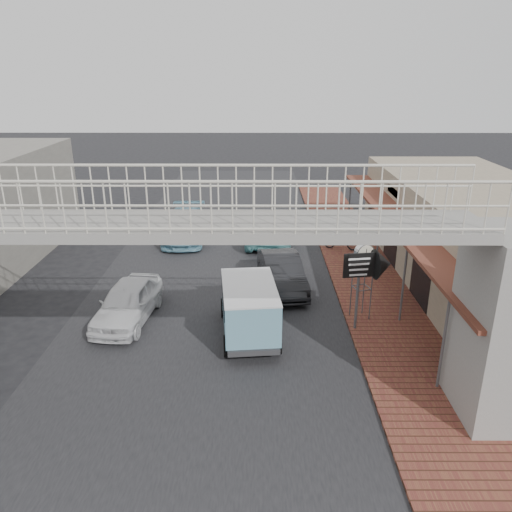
{
  "coord_description": "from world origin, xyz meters",
  "views": [
    {
      "loc": [
        1.85,
        -14.92,
        8.43
      ],
      "look_at": [
        1.76,
        2.98,
        1.8
      ],
      "focal_mm": 35.0,
      "sensor_mm": 36.0,
      "label": 1
    }
  ],
  "objects_px": {
    "angkot_van": "(249,303)",
    "arrow_sign": "(380,265)",
    "angkot_far": "(185,225)",
    "motorcycle_near": "(341,240)",
    "motorcycle_far": "(321,222)",
    "street_clock": "(364,256)",
    "white_hatchback": "(128,302)",
    "angkot_curb": "(271,230)",
    "dark_sedan": "(282,272)"
  },
  "relations": [
    {
      "from": "motorcycle_near",
      "to": "motorcycle_far",
      "type": "distance_m",
      "value": 2.96
    },
    {
      "from": "dark_sedan",
      "to": "motorcycle_far",
      "type": "bearing_deg",
      "value": 63.7
    },
    {
      "from": "motorcycle_far",
      "to": "arrow_sign",
      "type": "xyz_separation_m",
      "value": [
        0.58,
        -10.98,
        1.75
      ]
    },
    {
      "from": "white_hatchback",
      "to": "arrow_sign",
      "type": "xyz_separation_m",
      "value": [
        8.71,
        -0.67,
        1.7
      ]
    },
    {
      "from": "motorcycle_far",
      "to": "arrow_sign",
      "type": "distance_m",
      "value": 11.14
    },
    {
      "from": "angkot_far",
      "to": "street_clock",
      "type": "xyz_separation_m",
      "value": [
        7.55,
        -9.29,
        1.69
      ]
    },
    {
      "from": "dark_sedan",
      "to": "street_clock",
      "type": "height_order",
      "value": "street_clock"
    },
    {
      "from": "angkot_far",
      "to": "angkot_curb",
      "type": "bearing_deg",
      "value": -8.73
    },
    {
      "from": "dark_sedan",
      "to": "motorcycle_near",
      "type": "relative_size",
      "value": 2.43
    },
    {
      "from": "white_hatchback",
      "to": "motorcycle_near",
      "type": "xyz_separation_m",
      "value": [
        8.8,
        7.43,
        -0.14
      ]
    },
    {
      "from": "angkot_curb",
      "to": "motorcycle_near",
      "type": "height_order",
      "value": "angkot_curb"
    },
    {
      "from": "angkot_curb",
      "to": "motorcycle_far",
      "type": "bearing_deg",
      "value": -145.87
    },
    {
      "from": "angkot_curb",
      "to": "street_clock",
      "type": "xyz_separation_m",
      "value": [
        3.0,
        -8.74,
        1.76
      ]
    },
    {
      "from": "motorcycle_far",
      "to": "angkot_van",
      "type": "bearing_deg",
      "value": 166.46
    },
    {
      "from": "angkot_van",
      "to": "street_clock",
      "type": "distance_m",
      "value": 4.3
    },
    {
      "from": "street_clock",
      "to": "white_hatchback",
      "type": "bearing_deg",
      "value": 162.47
    },
    {
      "from": "angkot_far",
      "to": "arrow_sign",
      "type": "height_order",
      "value": "arrow_sign"
    },
    {
      "from": "angkot_far",
      "to": "street_clock",
      "type": "distance_m",
      "value": 12.09
    },
    {
      "from": "angkot_van",
      "to": "arrow_sign",
      "type": "height_order",
      "value": "arrow_sign"
    },
    {
      "from": "motorcycle_near",
      "to": "street_clock",
      "type": "relative_size",
      "value": 0.63
    },
    {
      "from": "white_hatchback",
      "to": "angkot_far",
      "type": "distance_m",
      "value": 9.38
    },
    {
      "from": "angkot_far",
      "to": "motorcycle_far",
      "type": "height_order",
      "value": "angkot_far"
    },
    {
      "from": "white_hatchback",
      "to": "dark_sedan",
      "type": "distance_m",
      "value": 6.3
    },
    {
      "from": "white_hatchback",
      "to": "motorcycle_near",
      "type": "bearing_deg",
      "value": 46.19
    },
    {
      "from": "dark_sedan",
      "to": "arrow_sign",
      "type": "relative_size",
      "value": 1.51
    },
    {
      "from": "motorcycle_near",
      "to": "street_clock",
      "type": "xyz_separation_m",
      "value": [
        -0.48,
        -7.37,
        1.87
      ]
    },
    {
      "from": "angkot_far",
      "to": "motorcycle_near",
      "type": "bearing_deg",
      "value": -15.33
    },
    {
      "from": "white_hatchback",
      "to": "angkot_curb",
      "type": "xyz_separation_m",
      "value": [
        5.31,
        8.8,
        -0.03
      ]
    },
    {
      "from": "angkot_van",
      "to": "street_clock",
      "type": "relative_size",
      "value": 1.44
    },
    {
      "from": "angkot_curb",
      "to": "arrow_sign",
      "type": "bearing_deg",
      "value": 115.71
    },
    {
      "from": "white_hatchback",
      "to": "angkot_van",
      "type": "relative_size",
      "value": 1.02
    },
    {
      "from": "angkot_van",
      "to": "street_clock",
      "type": "xyz_separation_m",
      "value": [
        3.97,
        1.13,
        1.22
      ]
    },
    {
      "from": "angkot_far",
      "to": "motorcycle_near",
      "type": "distance_m",
      "value": 8.26
    },
    {
      "from": "motorcycle_near",
      "to": "angkot_far",
      "type": "bearing_deg",
      "value": 94.11
    },
    {
      "from": "angkot_far",
      "to": "arrow_sign",
      "type": "relative_size",
      "value": 1.81
    },
    {
      "from": "angkot_far",
      "to": "street_clock",
      "type": "bearing_deg",
      "value": -52.78
    },
    {
      "from": "dark_sedan",
      "to": "street_clock",
      "type": "distance_m",
      "value": 4.23
    },
    {
      "from": "angkot_curb",
      "to": "motorcycle_near",
      "type": "distance_m",
      "value": 3.75
    },
    {
      "from": "motorcycle_near",
      "to": "arrow_sign",
      "type": "bearing_deg",
      "value": -163.07
    },
    {
      "from": "motorcycle_near",
      "to": "arrow_sign",
      "type": "height_order",
      "value": "arrow_sign"
    },
    {
      "from": "angkot_far",
      "to": "motorcycle_near",
      "type": "height_order",
      "value": "angkot_far"
    },
    {
      "from": "angkot_van",
      "to": "motorcycle_far",
      "type": "relative_size",
      "value": 2.21
    },
    {
      "from": "motorcycle_near",
      "to": "street_clock",
      "type": "distance_m",
      "value": 7.62
    },
    {
      "from": "angkot_curb",
      "to": "angkot_far",
      "type": "distance_m",
      "value": 4.58
    },
    {
      "from": "dark_sedan",
      "to": "angkot_van",
      "type": "bearing_deg",
      "value": -115.9
    },
    {
      "from": "angkot_van",
      "to": "arrow_sign",
      "type": "distance_m",
      "value": 4.54
    },
    {
      "from": "white_hatchback",
      "to": "angkot_far",
      "type": "bearing_deg",
      "value": 91.31
    },
    {
      "from": "dark_sedan",
      "to": "motorcycle_far",
      "type": "relative_size",
      "value": 2.34
    },
    {
      "from": "angkot_curb",
      "to": "motorcycle_far",
      "type": "relative_size",
      "value": 2.65
    },
    {
      "from": "motorcycle_far",
      "to": "street_clock",
      "type": "bearing_deg",
      "value": -174.13
    }
  ]
}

